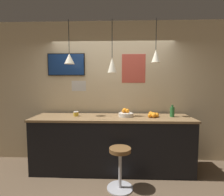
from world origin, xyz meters
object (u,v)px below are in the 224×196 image
object	(u,v)px
juice_bottle	(172,112)
spread_jar	(76,114)
bar_stool	(120,163)
mounted_tv	(66,65)
fruit_bowl	(126,114)

from	to	relation	value
juice_bottle	spread_jar	world-z (taller)	juice_bottle
bar_stool	spread_jar	size ratio (longest dim) A/B	6.67
mounted_tv	bar_stool	bearing A→B (deg)	-42.83
bar_stool	juice_bottle	xyz separation A→B (m)	(0.97, 0.65, 0.69)
juice_bottle	mounted_tv	world-z (taller)	mounted_tv
bar_stool	mounted_tv	distance (m)	2.21
bar_stool	spread_jar	bearing A→B (deg)	142.20
juice_bottle	spread_jar	bearing A→B (deg)	180.00
bar_stool	spread_jar	world-z (taller)	spread_jar
fruit_bowl	juice_bottle	xyz separation A→B (m)	(0.86, -0.01, 0.04)
fruit_bowl	mounted_tv	size ratio (longest dim) A/B	0.36
juice_bottle	spread_jar	size ratio (longest dim) A/B	2.26
fruit_bowl	mounted_tv	xyz separation A→B (m)	(-1.22, 0.38, 0.95)
juice_bottle	spread_jar	xyz separation A→B (m)	(-1.80, 0.00, -0.05)
fruit_bowl	spread_jar	xyz separation A→B (m)	(-0.94, -0.01, -0.01)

